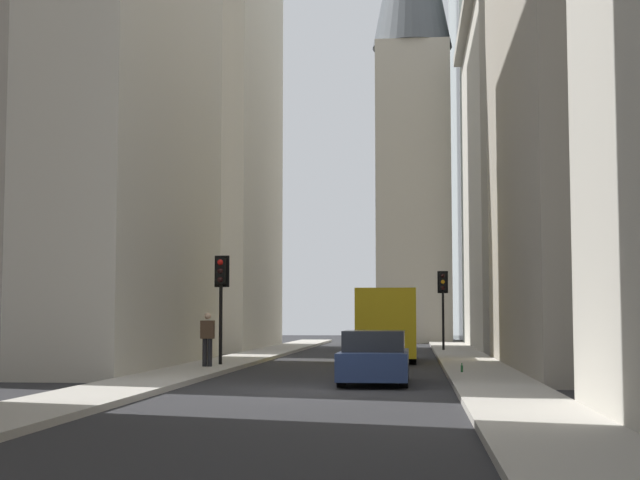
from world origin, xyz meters
name	(u,v)px	position (x,y,z in m)	size (l,w,h in m)	color
ground_plane	(312,391)	(0.00, 0.00, 0.00)	(135.00, 135.00, 0.00)	#262628
sidewalk_right	(130,387)	(0.00, 4.50, 0.07)	(90.00, 2.20, 0.14)	#A8A399
sidewalk_left	(502,389)	(0.00, -4.50, 0.07)	(90.00, 2.20, 0.14)	#A8A399
building_left_far	(562,163)	(29.68, -10.59, 10.15)	(16.29, 10.50, 20.27)	#B7B2A5
building_right_midfar	(45,35)	(9.17, 10.59, 11.79)	(14.02, 10.50, 23.56)	#B7B2A5
building_right_far	(178,85)	(28.24, 10.59, 14.65)	(13.50, 10.50, 29.28)	beige
church_spire	(412,81)	(42.83, -2.45, 18.22)	(5.56, 5.56, 34.81)	#A8A091
delivery_truck	(388,325)	(15.22, -1.40, 1.46)	(6.46, 2.25, 2.84)	yellow
sedan_navy	(375,359)	(2.42, -1.40, 0.66)	(4.30, 1.78, 1.42)	navy
traffic_light_midblock	(221,284)	(9.55, 4.21, 2.90)	(0.43, 0.52, 3.77)	black
traffic_light_far_junction	(443,292)	(24.65, -3.88, 3.01)	(0.43, 0.52, 3.90)	black
pedestrian	(207,337)	(8.18, 4.37, 1.11)	(0.26, 0.44, 1.77)	black
discarded_bottle	(462,368)	(5.72, -3.85, 0.25)	(0.07, 0.07, 0.27)	#236033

